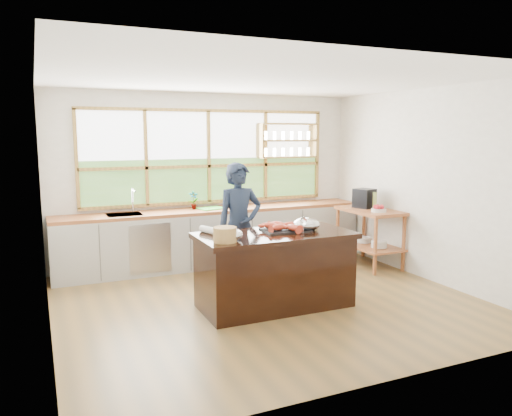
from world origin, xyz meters
TOP-DOWN VIEW (x-y plane):
  - ground_plane at (0.00, 0.00)m, footprint 5.00×5.00m
  - room_shell at (0.02, 0.51)m, footprint 5.02×4.52m
  - back_counter at (-0.02, 1.94)m, footprint 4.90×0.63m
  - right_shelf_unit at (2.19, 0.89)m, footprint 0.62×1.10m
  - island at (0.00, -0.20)m, footprint 1.85×0.90m
  - cook at (-0.12, 0.63)m, footprint 0.62×0.41m
  - potted_plant at (-0.33, 2.00)m, footprint 0.15×0.10m
  - cutting_board at (-0.06, 1.94)m, footprint 0.46×0.39m
  - espresso_machine at (2.19, 1.06)m, footprint 0.34×0.36m
  - wine_bottle at (2.24, 0.86)m, footprint 0.07×0.07m
  - fruit_bowl at (2.14, 0.62)m, footprint 0.23×0.23m
  - slate_board at (0.18, -0.12)m, footprint 0.58×0.44m
  - lobster_pile at (0.17, -0.13)m, footprint 0.55×0.48m
  - mixing_bowl_left at (-0.64, -0.35)m, footprint 0.30×0.30m
  - mixing_bowl_right at (0.44, -0.18)m, footprint 0.33×0.33m
  - wine_glass at (0.23, -0.48)m, footprint 0.08×0.08m
  - wicker_basket at (-0.71, -0.42)m, footprint 0.26×0.26m
  - parchment_roll at (-0.72, 0.09)m, footprint 0.18×0.31m

SIDE VIEW (x-z plane):
  - ground_plane at x=0.00m, z-range 0.00..0.00m
  - island at x=0.00m, z-range 0.00..0.90m
  - back_counter at x=-0.02m, z-range 0.00..0.90m
  - right_shelf_unit at x=2.19m, z-range 0.15..1.05m
  - cook at x=-0.12m, z-range 0.00..1.69m
  - cutting_board at x=-0.06m, z-range 0.90..0.91m
  - slate_board at x=0.18m, z-range 0.90..0.92m
  - parchment_roll at x=-0.72m, z-range 0.90..0.98m
  - fruit_bowl at x=2.14m, z-range 0.89..1.00m
  - lobster_pile at x=0.17m, z-range 0.92..1.00m
  - mixing_bowl_left at x=-0.64m, z-range 0.89..1.04m
  - mixing_bowl_right at x=0.44m, z-range 0.89..1.05m
  - wicker_basket at x=-0.71m, z-range 0.90..1.06m
  - wine_bottle at x=2.24m, z-range 0.90..1.17m
  - potted_plant at x=-0.33m, z-range 0.90..1.19m
  - espresso_machine at x=2.19m, z-range 0.90..1.20m
  - wine_glass at x=0.23m, z-range 0.95..1.17m
  - room_shell at x=0.02m, z-range 0.40..3.11m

